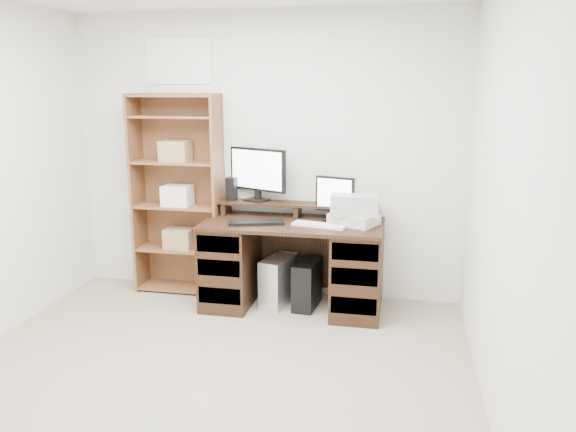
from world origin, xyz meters
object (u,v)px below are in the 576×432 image
(desk, at_px, (293,263))
(monitor_wide, at_px, (258,172))
(monitor_small, at_px, (335,197))
(tower_silver, at_px, (279,281))
(tower_black, at_px, (307,284))
(bookshelf, at_px, (178,193))
(printer, at_px, (354,219))

(desk, height_order, monitor_wide, monitor_wide)
(monitor_small, height_order, tower_silver, monitor_small)
(monitor_wide, height_order, tower_black, monitor_wide)
(desk, bearing_deg, tower_black, 13.39)
(bookshelf, bearing_deg, monitor_small, -3.40)
(desk, relative_size, tower_silver, 3.56)
(desk, distance_m, tower_silver, 0.23)
(desk, height_order, tower_silver, desk)
(printer, height_order, tower_silver, printer)
(monitor_wide, height_order, bookshelf, bookshelf)
(printer, xyz_separation_m, tower_black, (-0.39, 0.01, -0.59))
(tower_black, distance_m, bookshelf, 1.42)
(monitor_wide, bearing_deg, tower_black, -0.83)
(monitor_small, height_order, tower_black, monitor_small)
(printer, bearing_deg, tower_silver, -157.06)
(bookshelf, bearing_deg, desk, -10.96)
(monitor_wide, distance_m, monitor_small, 0.73)
(desk, relative_size, bookshelf, 0.83)
(monitor_small, distance_m, tower_black, 0.79)
(desk, relative_size, printer, 4.18)
(desk, height_order, bookshelf, bookshelf)
(desk, xyz_separation_m, tower_black, (0.12, 0.03, -0.19))
(bookshelf, bearing_deg, tower_black, -8.61)
(monitor_small, bearing_deg, bookshelf, -167.41)
(monitor_wide, height_order, monitor_small, monitor_wide)
(monitor_small, distance_m, printer, 0.26)
(monitor_wide, bearing_deg, printer, 8.82)
(monitor_small, distance_m, tower_silver, 0.88)
(monitor_small, relative_size, printer, 1.04)
(desk, distance_m, monitor_small, 0.67)
(printer, bearing_deg, desk, -153.26)
(tower_silver, bearing_deg, printer, 12.65)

